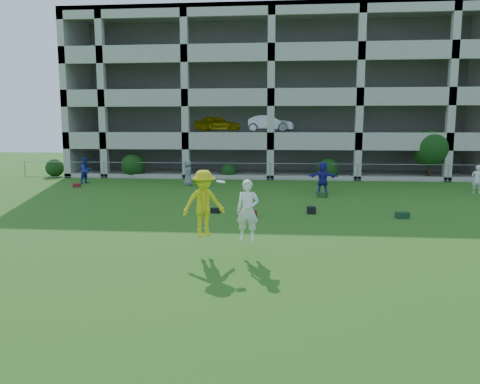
# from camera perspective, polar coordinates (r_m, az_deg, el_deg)

# --- Properties ---
(ground) EXTENTS (100.00, 100.00, 0.00)m
(ground) POSITION_cam_1_polar(r_m,az_deg,el_deg) (14.10, 1.43, -7.40)
(ground) COLOR #235114
(ground) RESTS_ON ground
(bystander_a) EXTENTS (0.95, 1.03, 1.72)m
(bystander_a) POSITION_cam_1_polar(r_m,az_deg,el_deg) (32.33, -18.27, 2.52)
(bystander_a) COLOR navy
(bystander_a) RESTS_ON ground
(bystander_c) EXTENTS (0.74, 0.92, 1.62)m
(bystander_c) POSITION_cam_1_polar(r_m,az_deg,el_deg) (29.65, -6.36, 2.33)
(bystander_c) COLOR slate
(bystander_c) RESTS_ON ground
(bystander_d) EXTENTS (1.68, 0.66, 1.77)m
(bystander_d) POSITION_cam_1_polar(r_m,az_deg,el_deg) (26.48, 10.05, 1.73)
(bystander_d) COLOR #282199
(bystander_d) RESTS_ON ground
(bystander_e) EXTENTS (0.64, 0.48, 1.58)m
(bystander_e) POSITION_cam_1_polar(r_m,az_deg,el_deg) (29.20, 26.93, 1.37)
(bystander_e) COLOR silver
(bystander_e) RESTS_ON ground
(bag_red_a) EXTENTS (0.62, 0.48, 0.28)m
(bag_red_a) POSITION_cam_1_polar(r_m,az_deg,el_deg) (19.38, 1.18, -2.69)
(bag_red_a) COLOR #580F1A
(bag_red_a) RESTS_ON ground
(bag_black_b) EXTENTS (0.42, 0.28, 0.22)m
(bag_black_b) POSITION_cam_1_polar(r_m,az_deg,el_deg) (20.35, -3.01, -2.26)
(bag_black_b) COLOR black
(bag_black_b) RESTS_ON ground
(bag_green_c) EXTENTS (0.57, 0.46, 0.26)m
(bag_green_c) POSITION_cam_1_polar(r_m,az_deg,el_deg) (20.30, 19.17, -2.68)
(bag_green_c) COLOR #123318
(bag_green_c) RESTS_ON ground
(crate_d) EXTENTS (0.38, 0.38, 0.30)m
(crate_d) POSITION_cam_1_polar(r_m,az_deg,el_deg) (20.40, 8.69, -2.21)
(crate_d) COLOR black
(crate_d) RESTS_ON ground
(bag_red_f) EXTENTS (0.51, 0.40, 0.24)m
(bag_red_f) POSITION_cam_1_polar(r_m,az_deg,el_deg) (30.51, -19.27, 0.77)
(bag_red_f) COLOR maroon
(bag_red_f) RESTS_ON ground
(bag_green_g) EXTENTS (0.58, 0.52, 0.25)m
(bag_green_g) POSITION_cam_1_polar(r_m,az_deg,el_deg) (25.09, 9.99, -0.37)
(bag_green_g) COLOR #14381A
(bag_green_g) RESTS_ON ground
(frisbee_contest) EXTENTS (2.36, 1.21, 2.04)m
(frisbee_contest) POSITION_cam_1_polar(r_m,az_deg,el_deg) (13.69, -3.30, -1.57)
(frisbee_contest) COLOR yellow
(frisbee_contest) RESTS_ON ground
(parking_garage) EXTENTS (30.00, 14.00, 12.00)m
(parking_garage) POSITION_cam_1_polar(r_m,az_deg,el_deg) (41.33, 4.12, 11.19)
(parking_garage) COLOR #9E998C
(parking_garage) RESTS_ON ground
(fence) EXTENTS (36.06, 0.06, 1.20)m
(fence) POSITION_cam_1_polar(r_m,az_deg,el_deg) (32.72, 3.70, 2.54)
(fence) COLOR gray
(fence) RESTS_ON ground
(shrub_row) EXTENTS (34.38, 2.52, 3.50)m
(shrub_row) POSITION_cam_1_polar(r_m,az_deg,el_deg) (33.53, 11.64, 4.07)
(shrub_row) COLOR #163D11
(shrub_row) RESTS_ON ground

